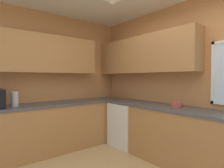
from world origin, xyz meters
The scene contains 6 objects.
room_shell centered at (-0.81, 0.58, 1.85)m, with size 4.30×3.41×2.69m.
counter_run_left centered at (-1.78, 0.00, 0.45)m, with size 0.65×3.02×0.89m.
counter_run_back centered at (0.21, 1.33, 0.45)m, with size 3.39×0.65×0.89m.
dishwasher centered at (-1.12, 1.30, 0.42)m, with size 0.60×0.60×0.85m, color white.
kettle centered at (-1.76, -0.62, 1.01)m, with size 0.12×0.12×0.24m, color #B7B7BC.
bowl centered at (-0.05, 1.33, 0.94)m, with size 0.18×0.18×0.09m, color #B74C42.
Camera 1 is at (1.59, -1.28, 1.36)m, focal length 29.99 mm.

